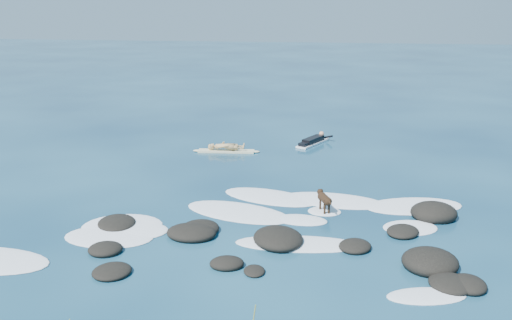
# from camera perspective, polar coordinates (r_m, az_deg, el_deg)

# --- Properties ---
(ground) EXTENTS (160.00, 160.00, 0.00)m
(ground) POSITION_cam_1_polar(r_m,az_deg,el_deg) (18.06, -2.06, -6.14)
(ground) COLOR #0A2642
(ground) RESTS_ON ground
(reef_rocks) EXTENTS (11.46, 6.81, 0.66)m
(reef_rocks) POSITION_cam_1_polar(r_m,az_deg,el_deg) (16.60, 6.53, -7.84)
(reef_rocks) COLOR black
(reef_rocks) RESTS_ON ground
(breaking_foam) EXTENTS (15.57, 8.43, 0.12)m
(breaking_foam) POSITION_cam_1_polar(r_m,az_deg,el_deg) (17.91, -1.60, -6.29)
(breaking_foam) COLOR white
(breaking_foam) RESTS_ON ground
(standing_surfer_rig) EXTENTS (3.09, 0.76, 1.75)m
(standing_surfer_rig) POSITION_cam_1_polar(r_m,az_deg,el_deg) (26.00, -3.01, 2.27)
(standing_surfer_rig) COLOR beige
(standing_surfer_rig) RESTS_ON ground
(paddling_surfer_rig) EXTENTS (1.71, 2.57, 0.46)m
(paddling_surfer_rig) POSITION_cam_1_polar(r_m,az_deg,el_deg) (27.74, 5.77, 1.93)
(paddling_surfer_rig) COLOR white
(paddling_surfer_rig) RESTS_ON ground
(dog) EXTENTS (0.59, 1.07, 0.72)m
(dog) POSITION_cam_1_polar(r_m,az_deg,el_deg) (18.75, 6.83, -3.85)
(dog) COLOR black
(dog) RESTS_ON ground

